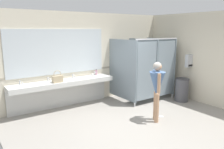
{
  "coord_description": "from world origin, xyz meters",
  "views": [
    {
      "loc": [
        -3.64,
        -4.03,
        2.34
      ],
      "look_at": [
        -0.52,
        0.46,
        1.25
      ],
      "focal_mm": 36.24,
      "sensor_mm": 36.0,
      "label": 1
    }
  ],
  "objects_px": {
    "soap_dispenser": "(96,72)",
    "paper_cup": "(92,75)",
    "handbag": "(58,79)",
    "trash_bin": "(182,90)",
    "paper_towel_dispenser_upper": "(190,61)",
    "person_standing": "(157,85)"
  },
  "relations": [
    {
      "from": "person_standing",
      "to": "trash_bin",
      "type": "bearing_deg",
      "value": 20.34
    },
    {
      "from": "trash_bin",
      "to": "handbag",
      "type": "xyz_separation_m",
      "value": [
        -3.74,
        1.36,
        0.6
      ]
    },
    {
      "from": "soap_dispenser",
      "to": "paper_cup",
      "type": "bearing_deg",
      "value": -139.72
    },
    {
      "from": "soap_dispenser",
      "to": "paper_cup",
      "type": "height_order",
      "value": "soap_dispenser"
    },
    {
      "from": "paper_towel_dispenser_upper",
      "to": "paper_cup",
      "type": "bearing_deg",
      "value": 153.57
    },
    {
      "from": "paper_towel_dispenser_upper",
      "to": "person_standing",
      "type": "xyz_separation_m",
      "value": [
        -2.24,
        -0.71,
        -0.36
      ]
    },
    {
      "from": "trash_bin",
      "to": "handbag",
      "type": "bearing_deg",
      "value": 159.97
    },
    {
      "from": "handbag",
      "to": "soap_dispenser",
      "type": "bearing_deg",
      "value": 12.26
    },
    {
      "from": "trash_bin",
      "to": "person_standing",
      "type": "distance_m",
      "value": 2.13
    },
    {
      "from": "paper_towel_dispenser_upper",
      "to": "handbag",
      "type": "relative_size",
      "value": 1.23
    },
    {
      "from": "handbag",
      "to": "soap_dispenser",
      "type": "height_order",
      "value": "handbag"
    },
    {
      "from": "soap_dispenser",
      "to": "paper_cup",
      "type": "xyz_separation_m",
      "value": [
        -0.29,
        -0.25,
        -0.02
      ]
    },
    {
      "from": "trash_bin",
      "to": "person_standing",
      "type": "height_order",
      "value": "person_standing"
    },
    {
      "from": "soap_dispenser",
      "to": "trash_bin",
      "type": "bearing_deg",
      "value": -36.48
    },
    {
      "from": "paper_cup",
      "to": "paper_towel_dispenser_upper",
      "type": "bearing_deg",
      "value": -26.43
    },
    {
      "from": "paper_towel_dispenser_upper",
      "to": "person_standing",
      "type": "height_order",
      "value": "person_standing"
    },
    {
      "from": "trash_bin",
      "to": "handbag",
      "type": "height_order",
      "value": "handbag"
    },
    {
      "from": "handbag",
      "to": "trash_bin",
      "type": "bearing_deg",
      "value": -20.03
    },
    {
      "from": "paper_towel_dispenser_upper",
      "to": "soap_dispenser",
      "type": "xyz_separation_m",
      "value": [
        -2.6,
        1.68,
        -0.38
      ]
    },
    {
      "from": "paper_towel_dispenser_upper",
      "to": "soap_dispenser",
      "type": "distance_m",
      "value": 3.12
    },
    {
      "from": "person_standing",
      "to": "paper_cup",
      "type": "relative_size",
      "value": 14.42
    },
    {
      "from": "trash_bin",
      "to": "paper_cup",
      "type": "distance_m",
      "value": 2.99
    }
  ]
}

